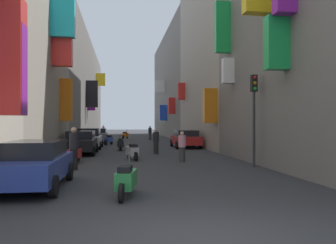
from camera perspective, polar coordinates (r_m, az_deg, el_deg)
The scene contains 21 objects.
ground_plane at distance 35.84m, azimuth -5.57°, elevation -3.31°, with size 140.00×140.00×0.00m, color #2D2D30.
building_left_mid_b at distance 46.48m, azimuth -15.97°, elevation 4.95°, with size 7.38×39.90×12.21m.
building_right_mid_a at distance 32.01m, azimuth 9.86°, elevation 14.97°, with size 6.88×14.84×20.67m.
building_right_mid_b at distance 52.45m, azimuth 2.60°, elevation 5.81°, with size 7.40×28.88×14.86m.
parked_car_blue at distance 11.41m, azimuth -20.88°, elevation -6.30°, with size 1.85×4.35×1.43m.
parked_car_grey at distance 36.14m, azimuth -11.34°, elevation -2.08°, with size 2.01×4.10×1.43m.
parked_car_black at distance 22.87m, azimuth -14.02°, elevation -3.16°, with size 2.00×4.38×1.47m.
parked_car_white at distance 27.82m, azimuth -12.68°, elevation -2.56°, with size 1.94×4.35×1.56m.
parked_car_red at distance 28.02m, azimuth 2.88°, elevation -2.67°, with size 2.01×4.35×1.40m.
scooter_orange at distance 44.45m, azimuth -6.97°, elevation -2.11°, with size 0.84×1.85×1.13m.
scooter_silver at distance 18.89m, azimuth -5.82°, elevation -4.75°, with size 0.70×1.86×1.13m.
scooter_red at distance 18.02m, azimuth -14.94°, elevation -4.97°, with size 0.58×1.88×1.13m.
scooter_blue at distance 32.19m, azimuth -9.64°, elevation -2.85°, with size 0.79×1.82×1.13m.
scooter_green at distance 9.54m, azimuth -6.82°, elevation -9.29°, with size 0.64×1.88×1.13m.
scooter_black at distance 25.64m, azimuth -7.75°, elevation -3.54°, with size 0.51×1.87×1.13m.
pedestrian_crossing at distance 17.78m, azimuth 2.30°, elevation -4.06°, with size 0.53×0.53×1.55m.
pedestrian_near_left at distance 40.48m, azimuth -2.95°, elevation -1.81°, with size 0.43×0.43×1.63m.
pedestrian_near_right at distance 22.31m, azimuth -1.96°, elevation -3.19°, with size 0.39×0.39×1.61m.
pedestrian_mid_street at distance 46.35m, azimuth -10.48°, elevation -1.57°, with size 0.44×0.44×1.66m.
pedestrian_far_away at distance 15.33m, azimuth -15.09°, elevation -4.18°, with size 0.51×0.51×1.79m.
traffic_light_near_corner at distance 16.14m, azimuth 13.82°, elevation 2.84°, with size 0.26×0.34×4.13m.
Camera 1 is at (-1.33, -5.76, 1.98)m, focal length 37.47 mm.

